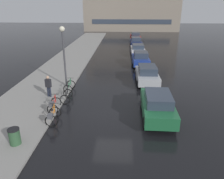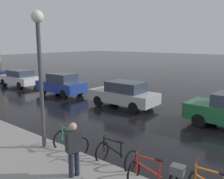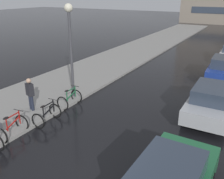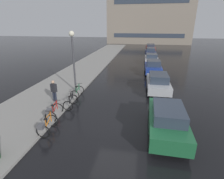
# 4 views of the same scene
# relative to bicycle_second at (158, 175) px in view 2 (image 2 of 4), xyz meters

# --- Properties ---
(ground_plane) EXTENTS (140.00, 140.00, 0.00)m
(ground_plane) POSITION_rel_bicycle_second_xyz_m (3.82, -0.44, -0.49)
(ground_plane) COLOR black
(bicycle_second) EXTENTS (0.81, 1.47, 0.98)m
(bicycle_second) POSITION_rel_bicycle_second_xyz_m (0.00, 0.00, 0.00)
(bicycle_second) COLOR black
(bicycle_second) RESTS_ON ground
(bicycle_third) EXTENTS (0.76, 1.20, 0.96)m
(bicycle_third) POSITION_rel_bicycle_second_xyz_m (0.39, 1.70, -0.10)
(bicycle_third) COLOR black
(bicycle_third) RESTS_ON ground
(bicycle_farthest) EXTENTS (0.74, 1.14, 0.97)m
(bicycle_farthest) POSITION_rel_bicycle_second_xyz_m (0.16, 3.55, -0.09)
(bicycle_farthest) COLOR black
(bicycle_farthest) RESTS_ON ground
(car_silver) EXTENTS (1.85, 4.19, 1.56)m
(car_silver) POSITION_rel_bicycle_second_xyz_m (6.43, 5.87, 0.30)
(car_silver) COLOR #B2B5BA
(car_silver) RESTS_ON ground
(car_blue) EXTENTS (1.85, 3.78, 1.62)m
(car_blue) POSITION_rel_bicycle_second_xyz_m (6.24, 11.44, 0.32)
(car_blue) COLOR navy
(car_blue) RESTS_ON ground
(car_white) EXTENTS (1.87, 4.13, 1.46)m
(car_white) POSITION_rel_bicycle_second_xyz_m (6.26, 17.03, 0.26)
(car_white) COLOR silver
(car_white) RESTS_ON ground
(pedestrian) EXTENTS (0.45, 0.34, 1.72)m
(pedestrian) POSITION_rel_bicycle_second_xyz_m (-0.98, 2.11, 0.48)
(pedestrian) COLOR #1E2333
(pedestrian) RESTS_ON ground
(streetlamp) EXTENTS (0.42, 0.42, 4.90)m
(streetlamp) POSITION_rel_bicycle_second_xyz_m (-0.31, 4.45, 2.86)
(streetlamp) COLOR #424247
(streetlamp) RESTS_ON ground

